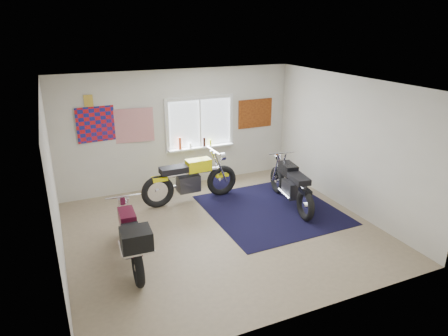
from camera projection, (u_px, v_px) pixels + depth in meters
name	position (u px, v px, depth m)	size (l,w,h in m)	color
ground	(223.00, 231.00, 7.43)	(5.50, 5.50, 0.00)	#9E896B
room_shell	(223.00, 146.00, 6.87)	(5.50, 5.50, 5.50)	white
navy_rug	(271.00, 210.00, 8.25)	(2.50, 2.60, 0.01)	black
window_assembly	(200.00, 127.00, 9.27)	(1.66, 0.17, 1.26)	white
oil_bottles	(192.00, 143.00, 9.25)	(0.81, 0.07, 0.28)	#963215
flag_display	(88.00, 101.00, 8.11)	(1.60, 0.10, 1.17)	red
triumph_poster	(255.00, 113.00, 9.77)	(0.90, 0.03, 0.70)	#A54C14
yellow_triumph	(190.00, 180.00, 8.52)	(2.16, 0.65, 1.09)	black
black_chrome_bike	(291.00, 185.00, 8.32)	(0.61, 2.00, 1.03)	black
maroon_tourer	(131.00, 239.00, 6.17)	(0.58, 1.91, 0.97)	black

